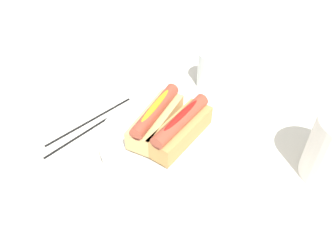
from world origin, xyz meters
name	(u,v)px	position (x,y,z in m)	size (l,w,h in m)	color
ground_plane	(160,149)	(0.00, 0.00, 0.00)	(2.40, 2.40, 0.00)	silver
serving_bowl	(168,139)	(-0.02, 0.01, 0.02)	(0.27, 0.27, 0.03)	white
hotdog_front	(156,118)	(-0.02, -0.02, 0.06)	(0.15, 0.07, 0.06)	#DBB270
hotdog_back	(181,128)	(-0.01, 0.04, 0.06)	(0.16, 0.09, 0.06)	tan
water_glass	(212,70)	(-0.25, 0.04, 0.04)	(0.07, 0.07, 0.09)	white
chopstick_near	(88,131)	(0.00, -0.16, 0.00)	(0.01, 0.01, 0.22)	black
chopstick_far	(90,120)	(-0.03, -0.17, 0.00)	(0.01, 0.01, 0.22)	black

